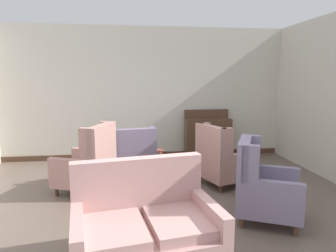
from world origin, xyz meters
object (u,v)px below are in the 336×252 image
Objects in this scene: settee at (145,227)px; armchair_beside_settee at (262,187)px; porcelain_vase at (160,162)px; armchair_far_left at (221,160)px; armchair_back_corner at (90,164)px; sideboard at (208,136)px; coffee_table at (158,177)px; armchair_near_window at (132,155)px.

settee is 1.41× the size of armchair_beside_settee.
armchair_far_left is at bearing 27.43° from porcelain_vase.
armchair_back_corner is 3.02m from sideboard.
armchair_far_left is at bearing 28.89° from coffee_table.
settee is 1.34× the size of armchair_back_corner.
armchair_back_corner is 1.05× the size of armchair_far_left.
settee is 1.34× the size of sideboard.
armchair_back_corner is at bearing 37.70° from armchair_near_window.
armchair_far_left is 1.79m from sideboard.
porcelain_vase reaches higher than coffee_table.
settee reaches higher than armchair_near_window.
armchair_far_left is (-0.13, 1.32, -0.00)m from armchair_beside_settee.
sideboard reaches higher than armchair_near_window.
armchair_beside_settee is (1.26, -0.74, -0.17)m from porcelain_vase.
armchair_beside_settee is at bearing 17.13° from settee.
armchair_beside_settee is (1.57, 0.78, 0.04)m from settee.
sideboard is (2.46, 1.75, 0.06)m from armchair_back_corner.
coffee_table is 2.91× the size of porcelain_vase.
porcelain_vase is 1.26m from armchair_back_corner.
sideboard is at bearing -155.44° from armchair_near_window.
armchair_beside_settee reaches higher than coffee_table.
coffee_table is at bearing 98.43° from armchair_near_window.
armchair_near_window is at bearing 107.22° from porcelain_vase.
coffee_table is at bearing -121.99° from porcelain_vase.
armchair_near_window is at bearing 154.87° from armchair_back_corner.
armchair_beside_settee is (1.30, -0.68, 0.05)m from coffee_table.
armchair_back_corner reaches higher than armchair_beside_settee.
settee is 2.26m from armchair_back_corner.
armchair_near_window is (-0.36, 1.35, 0.01)m from coffee_table.
armchair_near_window is (-0.09, 2.80, 0.00)m from settee.
porcelain_vase is 1.47m from armchair_beside_settee.
armchair_back_corner is at bearing 70.06° from armchair_far_left.
coffee_table is at bearing 99.49° from armchair_far_left.
settee is at bearing 40.82° from armchair_back_corner.
armchair_far_left is at bearing -97.51° from sideboard.
armchair_back_corner is 1.17× the size of armchair_near_window.
armchair_far_left reaches higher than settee.
armchair_near_window is at bearing 45.95° from armchair_far_left.
settee is 1.75m from armchair_beside_settee.
sideboard reaches higher than coffee_table.
settee is at bearing 126.16° from armchair_far_left.
armchair_far_left is (2.23, -0.02, -0.01)m from armchair_back_corner.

